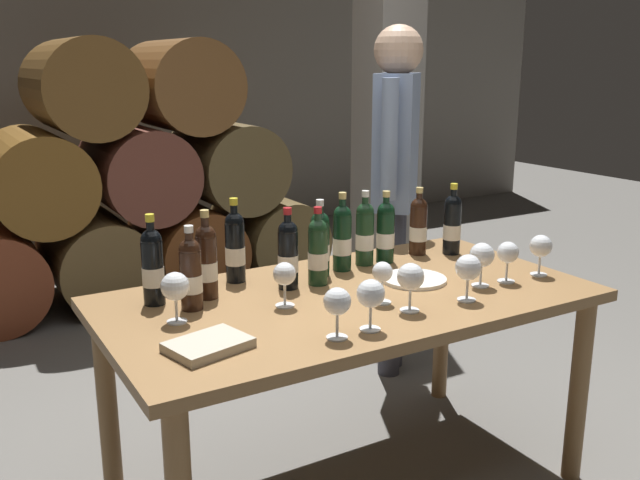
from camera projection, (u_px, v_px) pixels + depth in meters
cellar_back_wall at (78, 80)px, 5.78m from camera, size 10.00×0.24×2.80m
barrel_stack at (138, 189)px, 4.61m from camera, size 2.49×0.90×1.69m
stone_pillar at (387, 103)px, 4.27m from camera, size 0.32×0.32×2.60m
dining_table at (349, 318)px, 2.45m from camera, size 1.70×0.90×0.76m
wine_bottle_0 at (235, 246)px, 2.54m from camera, size 0.07×0.07×0.31m
wine_bottle_1 at (386, 232)px, 2.79m from camera, size 0.07×0.07×0.29m
wine_bottle_2 at (320, 243)px, 2.60m from camera, size 0.07×0.07×0.29m
wine_bottle_3 at (288, 254)px, 2.46m from camera, size 0.07×0.07×0.29m
wine_bottle_4 at (191, 273)px, 2.25m from camera, size 0.07×0.07×0.28m
wine_bottle_5 at (207, 261)px, 2.36m from camera, size 0.07×0.07×0.31m
wine_bottle_6 at (452, 224)px, 2.91m from camera, size 0.07×0.07×0.30m
wine_bottle_7 at (318, 251)px, 2.51m from camera, size 0.07×0.07×0.29m
wine_bottle_8 at (365, 233)px, 2.75m from camera, size 0.07×0.07×0.30m
wine_bottle_9 at (153, 266)px, 2.30m from camera, size 0.07×0.07×0.31m
wine_bottle_10 at (418, 225)px, 2.90m from camera, size 0.07×0.07×0.28m
wine_bottle_11 at (342, 237)px, 2.68m from camera, size 0.07×0.07×0.31m
wine_glass_0 at (541, 247)px, 2.61m from camera, size 0.08×0.08×0.16m
wine_glass_1 at (382, 274)px, 2.31m from camera, size 0.07×0.07×0.14m
wine_glass_2 at (371, 295)px, 2.07m from camera, size 0.09×0.09×0.16m
wine_glass_3 at (337, 303)px, 2.01m from camera, size 0.08×0.08×0.16m
wine_glass_4 at (508, 254)px, 2.53m from camera, size 0.08×0.08×0.15m
wine_glass_5 at (284, 275)px, 2.28m from camera, size 0.08×0.08×0.15m
wine_glass_6 at (482, 256)px, 2.48m from camera, size 0.09×0.09×0.16m
wine_glass_7 at (468, 268)px, 2.33m from camera, size 0.09×0.09×0.16m
wine_glass_8 at (175, 288)px, 2.14m from camera, size 0.09×0.09×0.16m
wine_glass_9 at (411, 278)px, 2.23m from camera, size 0.09×0.09×0.16m
tasting_notebook at (208, 345)px, 1.96m from camera, size 0.25×0.21×0.03m
serving_plate at (413, 279)px, 2.57m from camera, size 0.24×0.24×0.01m
sommelier_presenting at (395, 169)px, 3.35m from camera, size 0.37×0.37×1.72m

